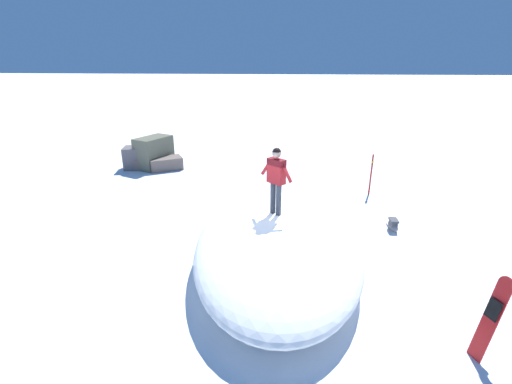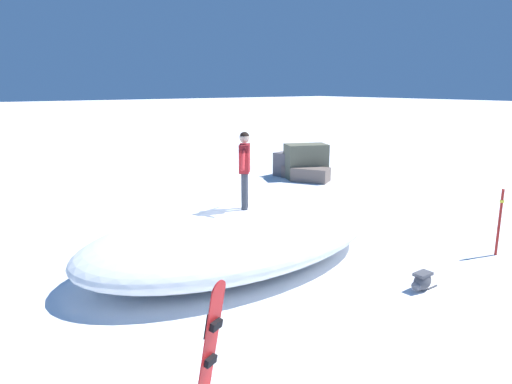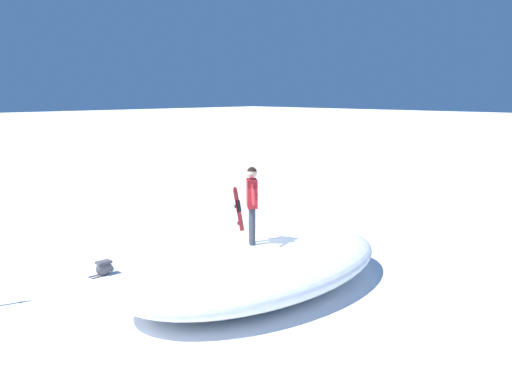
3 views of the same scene
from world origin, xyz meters
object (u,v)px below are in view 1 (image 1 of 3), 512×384
(snowboard_primary_upright, at_px, (491,318))
(trail_marker_pole, at_px, (371,173))
(snowboarder_standing, at_px, (276,175))
(backpack_near, at_px, (393,225))

(snowboard_primary_upright, xyz_separation_m, trail_marker_pole, (-0.37, 8.11, 0.01))
(snowboarder_standing, bearing_deg, trail_marker_pole, 54.45)
(trail_marker_pole, bearing_deg, snowboard_primary_upright, -87.36)
(snowboarder_standing, relative_size, trail_marker_pole, 1.10)
(snowboarder_standing, distance_m, snowboard_primary_upright, 5.23)
(snowboarder_standing, height_order, trail_marker_pole, snowboarder_standing)
(backpack_near, relative_size, trail_marker_pole, 0.41)
(snowboarder_standing, height_order, backpack_near, snowboarder_standing)
(snowboarder_standing, distance_m, trail_marker_pole, 6.14)
(backpack_near, bearing_deg, snowboarder_standing, -154.23)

